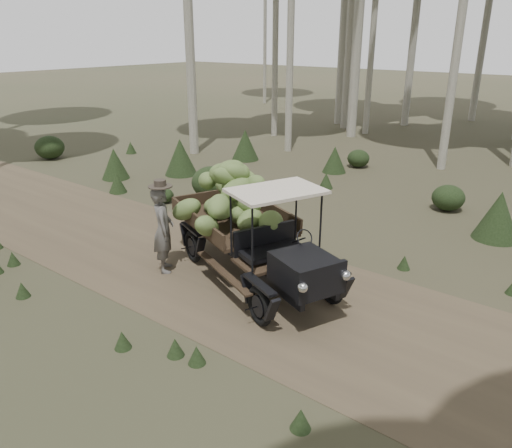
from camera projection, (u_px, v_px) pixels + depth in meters
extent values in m
plane|color=#473D2B|center=(233.00, 279.00, 9.90)|extent=(120.00, 120.00, 0.00)
cube|color=brown|center=(233.00, 279.00, 9.90)|extent=(70.00, 4.00, 0.01)
cube|color=black|center=(304.00, 270.00, 8.24)|extent=(1.18, 1.16, 0.50)
cube|color=black|center=(322.00, 282.00, 7.83)|extent=(0.44, 0.88, 0.57)
cube|color=black|center=(264.00, 239.00, 9.25)|extent=(0.56, 1.21, 0.50)
cube|color=#38281C|center=(233.00, 222.00, 10.33)|extent=(3.01, 2.51, 0.07)
cube|color=#38281C|center=(268.00, 208.00, 10.65)|extent=(2.39, 1.04, 0.29)
cube|color=#38281C|center=(196.00, 221.00, 9.89)|extent=(2.39, 1.04, 0.29)
cube|color=#38281C|center=(208.00, 198.00, 11.32)|extent=(0.69, 1.55, 0.29)
cube|color=beige|center=(276.00, 191.00, 8.56)|extent=(1.57, 1.85, 0.06)
cube|color=black|center=(271.00, 250.00, 9.83)|extent=(3.93, 1.71, 0.17)
cube|color=black|center=(240.00, 258.00, 9.51)|extent=(3.93, 1.71, 0.17)
torus|color=black|center=(331.00, 285.00, 8.93)|extent=(0.69, 0.38, 0.70)
torus|color=black|center=(259.00, 306.00, 8.25)|extent=(0.69, 0.38, 0.70)
torus|color=black|center=(253.00, 234.00, 11.24)|extent=(0.69, 0.38, 0.70)
torus|color=black|center=(193.00, 246.00, 10.57)|extent=(0.69, 0.38, 0.70)
sphere|color=beige|center=(346.00, 276.00, 7.94)|extent=(0.17, 0.17, 0.17)
sphere|color=beige|center=(303.00, 288.00, 7.56)|extent=(0.17, 0.17, 0.17)
ellipsoid|color=olive|center=(271.00, 223.00, 9.53)|extent=(0.79, 0.94, 0.63)
ellipsoid|color=olive|center=(234.00, 193.00, 10.48)|extent=(0.96, 0.73, 0.64)
ellipsoid|color=olive|center=(237.00, 189.00, 9.76)|extent=(0.62, 0.86, 0.57)
ellipsoid|color=olive|center=(223.00, 174.00, 10.09)|extent=(0.74, 0.71, 0.47)
ellipsoid|color=olive|center=(239.00, 206.00, 10.46)|extent=(0.77, 0.93, 0.65)
ellipsoid|color=olive|center=(219.00, 206.00, 9.47)|extent=(0.79, 0.89, 0.47)
ellipsoid|color=olive|center=(255.00, 185.00, 9.88)|extent=(0.86, 0.69, 0.61)
ellipsoid|color=olive|center=(237.00, 172.00, 9.85)|extent=(0.55, 0.73, 0.54)
ellipsoid|color=olive|center=(231.00, 199.00, 11.12)|extent=(0.80, 0.87, 0.59)
ellipsoid|color=olive|center=(221.00, 210.00, 9.49)|extent=(0.60, 0.84, 0.61)
ellipsoid|color=olive|center=(233.00, 177.00, 10.51)|extent=(0.69, 0.77, 0.56)
ellipsoid|color=olive|center=(229.00, 177.00, 9.85)|extent=(0.62, 0.88, 0.60)
ellipsoid|color=olive|center=(250.00, 220.00, 9.61)|extent=(0.46, 0.74, 0.46)
ellipsoid|color=olive|center=(226.00, 185.00, 10.88)|extent=(0.88, 0.60, 0.63)
ellipsoid|color=olive|center=(236.00, 185.00, 10.06)|extent=(0.48, 0.77, 0.53)
ellipsoid|color=olive|center=(230.00, 171.00, 9.89)|extent=(0.81, 0.83, 0.59)
ellipsoid|color=olive|center=(218.00, 208.00, 10.34)|extent=(0.57, 0.88, 0.66)
ellipsoid|color=olive|center=(236.00, 200.00, 10.09)|extent=(0.78, 0.49, 0.57)
ellipsoid|color=olive|center=(240.00, 177.00, 10.33)|extent=(0.79, 0.43, 0.44)
ellipsoid|color=olive|center=(238.00, 174.00, 10.00)|extent=(0.75, 0.55, 0.62)
ellipsoid|color=olive|center=(240.00, 215.00, 9.93)|extent=(0.64, 0.81, 0.59)
ellipsoid|color=olive|center=(248.00, 202.00, 9.82)|extent=(0.63, 0.45, 0.51)
ellipsoid|color=olive|center=(207.00, 181.00, 10.30)|extent=(0.74, 0.70, 0.47)
ellipsoid|color=olive|center=(187.00, 209.00, 10.12)|extent=(0.88, 0.62, 0.69)
ellipsoid|color=olive|center=(207.00, 226.00, 9.30)|extent=(0.54, 0.81, 0.64)
imported|color=#585451|center=(163.00, 230.00, 9.99)|extent=(0.76, 0.75, 1.77)
cylinder|color=#372F26|center=(160.00, 186.00, 9.67)|extent=(0.67, 0.67, 0.02)
cylinder|color=#372F26|center=(160.00, 183.00, 9.65)|extent=(0.33, 0.33, 0.14)
ellipsoid|color=#233319|center=(358.00, 158.00, 18.13)|extent=(0.79, 0.79, 0.64)
cone|color=#233319|center=(180.00, 157.00, 17.09)|extent=(1.11, 1.11, 1.24)
cone|color=#233319|center=(335.00, 159.00, 17.42)|extent=(0.83, 0.83, 0.92)
ellipsoid|color=#233319|center=(50.00, 147.00, 19.31)|extent=(1.10, 1.10, 0.88)
ellipsoid|color=#233319|center=(448.00, 198.00, 13.67)|extent=(0.88, 0.88, 0.70)
cone|color=#233319|center=(131.00, 148.00, 20.27)|extent=(0.43, 0.43, 0.48)
cone|color=#233319|center=(326.00, 181.00, 15.67)|extent=(0.45, 0.45, 0.50)
ellipsoid|color=#233319|center=(164.00, 195.00, 14.35)|extent=(0.52, 0.52, 0.42)
cone|color=#233319|center=(247.00, 150.00, 19.90)|extent=(0.39, 0.39, 0.44)
cone|color=#233319|center=(498.00, 215.00, 11.67)|extent=(1.06, 1.06, 1.17)
cone|color=#233319|center=(245.00, 145.00, 19.13)|extent=(1.04, 1.04, 1.16)
cone|color=#233319|center=(117.00, 183.00, 15.23)|extent=(0.55, 0.55, 0.62)
cone|color=#233319|center=(115.00, 164.00, 16.65)|extent=(0.92, 0.92, 1.02)
ellipsoid|color=#233319|center=(211.00, 182.00, 14.67)|extent=(1.17, 1.17, 0.93)
cone|color=#233319|center=(190.00, 200.00, 14.12)|extent=(0.27, 0.27, 0.30)
cone|color=#233319|center=(301.00, 419.00, 6.11)|extent=(0.27, 0.27, 0.30)
cone|color=#233319|center=(247.00, 213.00, 13.10)|extent=(0.27, 0.27, 0.30)
cone|color=#233319|center=(194.00, 210.00, 13.35)|extent=(0.27, 0.27, 0.30)
cone|color=#233319|center=(175.00, 347.00, 7.51)|extent=(0.27, 0.27, 0.30)
cone|color=#233319|center=(22.00, 290.00, 9.20)|extent=(0.27, 0.27, 0.30)
cone|color=#233319|center=(197.00, 355.00, 7.33)|extent=(0.27, 0.27, 0.30)
cone|color=#233319|center=(122.00, 340.00, 7.69)|extent=(0.27, 0.27, 0.30)
cone|color=#233319|center=(404.00, 262.00, 10.30)|extent=(0.27, 0.27, 0.30)
cone|color=#233319|center=(13.00, 258.00, 10.47)|extent=(0.27, 0.27, 0.30)
cone|color=#233319|center=(163.00, 193.00, 14.82)|extent=(0.27, 0.27, 0.30)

